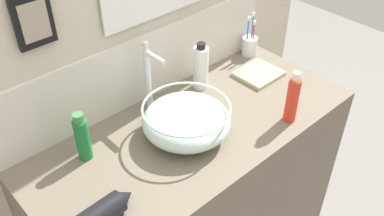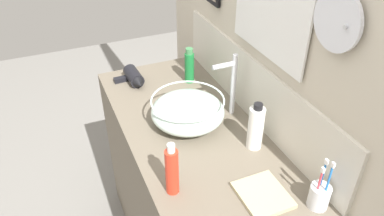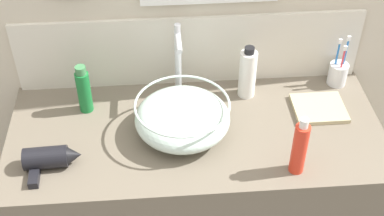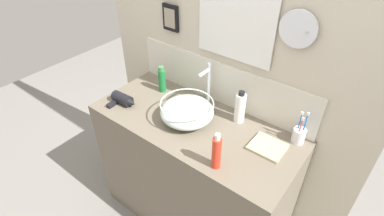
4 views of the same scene
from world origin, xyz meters
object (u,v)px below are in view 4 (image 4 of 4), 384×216
object	(u,v)px
faucet	(208,82)
toothbrush_cup	(299,135)
hand_towel	(268,147)
lotion_bottle	(240,108)
shampoo_bottle	(162,80)
glass_bowl_sink	(187,111)
hair_drier	(123,100)
soap_dispenser	(217,152)

from	to	relation	value
faucet	toothbrush_cup	bearing A→B (deg)	1.93
hand_towel	lotion_bottle	bearing A→B (deg)	155.91
shampoo_bottle	glass_bowl_sink	bearing A→B (deg)	-23.85
shampoo_bottle	hand_towel	bearing A→B (deg)	-4.84
glass_bowl_sink	faucet	bearing A→B (deg)	90.00
toothbrush_cup	hand_towel	world-z (taller)	toothbrush_cup
hair_drier	lotion_bottle	distance (m)	0.73
toothbrush_cup	shampoo_bottle	distance (m)	0.92
glass_bowl_sink	toothbrush_cup	xyz separation A→B (m)	(0.59, 0.22, -0.02)
soap_dispenser	shampoo_bottle	xyz separation A→B (m)	(-0.67, 0.34, -0.01)
hair_drier	shampoo_bottle	xyz separation A→B (m)	(0.09, 0.27, 0.05)
glass_bowl_sink	toothbrush_cup	world-z (taller)	toothbrush_cup
toothbrush_cup	soap_dispenser	distance (m)	0.49
glass_bowl_sink	hand_towel	size ratio (longest dim) A/B	1.76
toothbrush_cup	hand_towel	xyz separation A→B (m)	(-0.10, -0.15, -0.04)
hair_drier	toothbrush_cup	distance (m)	1.07
soap_dispenser	hair_drier	bearing A→B (deg)	174.23
glass_bowl_sink	hand_towel	xyz separation A→B (m)	(0.49, 0.08, -0.06)
hair_drier	lotion_bottle	xyz separation A→B (m)	(0.66, 0.31, 0.06)
faucet	lotion_bottle	xyz separation A→B (m)	(0.24, -0.02, -0.07)
toothbrush_cup	soap_dispenser	bearing A→B (deg)	-120.66
lotion_bottle	hand_towel	world-z (taller)	lotion_bottle
lotion_bottle	soap_dispenser	distance (m)	0.39
faucet	hair_drier	xyz separation A→B (m)	(-0.42, -0.32, -0.13)
glass_bowl_sink	lotion_bottle	xyz separation A→B (m)	(0.24, 0.18, 0.03)
glass_bowl_sink	faucet	size ratio (longest dim) A/B	1.08
soap_dispenser	glass_bowl_sink	bearing A→B (deg)	149.77
faucet	soap_dispenser	size ratio (longest dim) A/B	1.38
lotion_bottle	shampoo_bottle	xyz separation A→B (m)	(-0.57, -0.04, -0.01)
hair_drier	toothbrush_cup	bearing A→B (deg)	18.84
faucet	hair_drier	bearing A→B (deg)	-142.30
faucet	hand_towel	distance (m)	0.53
shampoo_bottle	hand_towel	distance (m)	0.82
lotion_bottle	hand_towel	distance (m)	0.28
shampoo_bottle	hand_towel	world-z (taller)	shampoo_bottle
toothbrush_cup	shampoo_bottle	world-z (taller)	toothbrush_cup
toothbrush_cup	lotion_bottle	distance (m)	0.35
toothbrush_cup	glass_bowl_sink	bearing A→B (deg)	-159.27
lotion_bottle	shampoo_bottle	size ratio (longest dim) A/B	1.10
lotion_bottle	hand_towel	xyz separation A→B (m)	(0.24, -0.11, -0.09)
faucet	hand_towel	size ratio (longest dim) A/B	1.62
glass_bowl_sink	shampoo_bottle	bearing A→B (deg)	156.15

